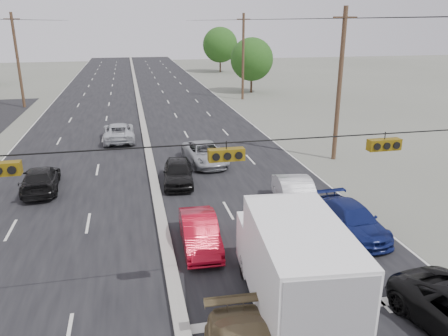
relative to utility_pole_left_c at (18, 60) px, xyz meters
The scene contains 17 objects.
ground 42.22m from the utility_pole_left_c, 72.65° to the right, with size 200.00×200.00×0.00m, color #606356.
road_surface 16.80m from the utility_pole_left_c, 38.66° to the right, with size 20.00×160.00×0.02m, color black.
center_median 16.77m from the utility_pole_left_c, 38.66° to the right, with size 0.50×160.00×0.20m, color gray.
utility_pole_left_c is the anchor object (origin of this frame).
utility_pole_right_b 35.36m from the utility_pole_left_c, 45.00° to the right, with size 1.60×0.30×10.00m.
utility_pole_right_c 25.00m from the utility_pole_left_c, ahead, with size 1.60×0.30×10.00m.
traffic_signals 42.35m from the utility_pole_left_c, 70.84° to the right, with size 25.00×0.30×0.54m.
tree_right_mid 27.96m from the utility_pole_left_c, 10.30° to the left, with size 5.60×5.60×7.14m.
tree_right_far 41.38m from the utility_pole_left_c, 46.47° to the left, with size 6.40×6.40×8.16m.
box_truck 43.71m from the utility_pole_left_c, 68.48° to the right, with size 3.07×7.19×3.55m.
red_sedan 38.29m from the utility_pole_left_c, 68.56° to the right, with size 1.45×4.17×1.37m, color #A90A1D.
queue_car_a 31.23m from the utility_pole_left_c, 63.28° to the right, with size 1.68×4.17×1.42m, color black.
queue_car_b 38.20m from the utility_pole_left_c, 59.61° to the right, with size 1.67×4.78×1.57m, color silver.
queue_car_c 29.35m from the utility_pole_left_c, 56.29° to the right, with size 2.30×4.98×1.38m, color #9DA0A4.
queue_car_d 41.44m from the utility_pole_left_c, 59.76° to the right, with size 1.85×4.56×1.32m, color navy.
oncoming_near 28.09m from the utility_pole_left_c, 76.99° to the right, with size 1.89×4.65×1.35m, color black.
oncoming_far 20.30m from the utility_pole_left_c, 58.30° to the right, with size 2.36×5.11×1.42m, color #B6BABE.
Camera 1 is at (-1.11, -11.64, 9.06)m, focal length 35.00 mm.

